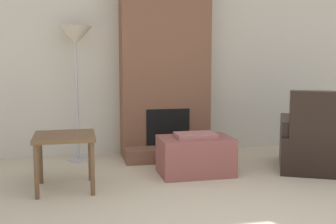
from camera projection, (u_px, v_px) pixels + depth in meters
wall_back at (161, 60)px, 5.91m from camera, size 7.74×0.06×2.60m
fireplace at (165, 65)px, 5.67m from camera, size 1.19×0.74×2.60m
ottoman at (195, 155)px, 4.81m from camera, size 0.82×0.55×0.48m
armchair at (315, 145)px, 5.00m from camera, size 1.13×1.20×0.97m
side_table at (65, 142)px, 4.22m from camera, size 0.60×0.60×0.56m
floor_lamp_left at (76, 42)px, 5.32m from camera, size 0.43×0.43×1.73m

